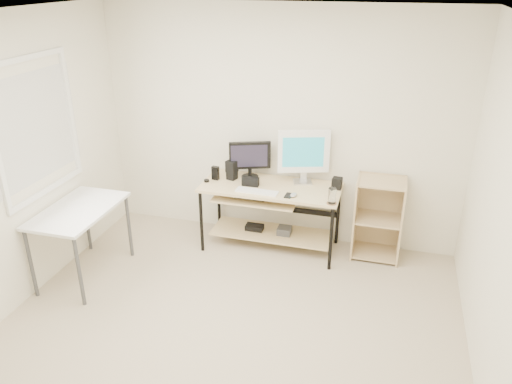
{
  "coord_description": "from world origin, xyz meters",
  "views": [
    {
      "loc": [
        1.18,
        -3.13,
        2.89
      ],
      "look_at": [
        -0.07,
        1.3,
        0.82
      ],
      "focal_mm": 35.0,
      "sensor_mm": 36.0,
      "label": 1
    }
  ],
  "objects_px": {
    "desk": "(269,203)",
    "shelf_unit": "(378,217)",
    "white_imac": "(304,153)",
    "audio_controller": "(215,173)",
    "side_table": "(79,216)",
    "black_monitor": "(250,158)"
  },
  "relations": [
    {
      "from": "black_monitor",
      "to": "white_imac",
      "type": "xyz_separation_m",
      "value": [
        0.59,
        0.03,
        0.1
      ]
    },
    {
      "from": "shelf_unit",
      "to": "white_imac",
      "type": "distance_m",
      "value": 1.06
    },
    {
      "from": "shelf_unit",
      "to": "audio_controller",
      "type": "bearing_deg",
      "value": -175.07
    },
    {
      "from": "audio_controller",
      "to": "side_table",
      "type": "bearing_deg",
      "value": -126.26
    },
    {
      "from": "desk",
      "to": "shelf_unit",
      "type": "distance_m",
      "value": 1.19
    },
    {
      "from": "desk",
      "to": "white_imac",
      "type": "xyz_separation_m",
      "value": [
        0.33,
        0.18,
        0.55
      ]
    },
    {
      "from": "side_table",
      "to": "white_imac",
      "type": "xyz_separation_m",
      "value": [
        1.99,
        1.24,
        0.42
      ]
    },
    {
      "from": "side_table",
      "to": "audio_controller",
      "type": "distance_m",
      "value": 1.5
    },
    {
      "from": "desk",
      "to": "shelf_unit",
      "type": "xyz_separation_m",
      "value": [
        1.18,
        0.16,
        -0.09
      ]
    },
    {
      "from": "desk",
      "to": "shelf_unit",
      "type": "bearing_deg",
      "value": 7.77
    },
    {
      "from": "white_imac",
      "to": "audio_controller",
      "type": "bearing_deg",
      "value": 173.06
    },
    {
      "from": "side_table",
      "to": "audio_controller",
      "type": "bearing_deg",
      "value": 45.64
    },
    {
      "from": "black_monitor",
      "to": "side_table",
      "type": "bearing_deg",
      "value": -159.48
    },
    {
      "from": "audio_controller",
      "to": "black_monitor",
      "type": "bearing_deg",
      "value": 31.2
    },
    {
      "from": "black_monitor",
      "to": "shelf_unit",
      "type": "bearing_deg",
      "value": -20.42
    },
    {
      "from": "side_table",
      "to": "shelf_unit",
      "type": "distance_m",
      "value": 3.09
    },
    {
      "from": "desk",
      "to": "audio_controller",
      "type": "height_order",
      "value": "audio_controller"
    },
    {
      "from": "side_table",
      "to": "audio_controller",
      "type": "height_order",
      "value": "audio_controller"
    },
    {
      "from": "shelf_unit",
      "to": "audio_controller",
      "type": "height_order",
      "value": "audio_controller"
    },
    {
      "from": "desk",
      "to": "audio_controller",
      "type": "relative_size",
      "value": 9.79
    },
    {
      "from": "side_table",
      "to": "white_imac",
      "type": "relative_size",
      "value": 1.69
    },
    {
      "from": "shelf_unit",
      "to": "white_imac",
      "type": "relative_size",
      "value": 1.52
    }
  ]
}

